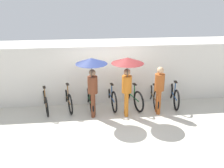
% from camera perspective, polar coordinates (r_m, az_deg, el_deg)
% --- Properties ---
extents(ground_plane, '(30.00, 30.00, 0.00)m').
position_cam_1_polar(ground_plane, '(7.84, 0.86, -9.48)').
color(ground_plane, beige).
extents(back_wall, '(12.60, 0.12, 2.13)m').
position_cam_1_polar(back_wall, '(9.00, -0.53, 2.02)').
color(back_wall, silver).
rests_on(back_wall, ground).
extents(parked_bicycle_0, '(0.57, 1.69, 1.05)m').
position_cam_1_polar(parked_bicycle_0, '(8.99, -15.05, -3.56)').
color(parked_bicycle_0, black).
rests_on(parked_bicycle_0, ground).
extents(parked_bicycle_1, '(0.56, 1.71, 1.10)m').
position_cam_1_polar(parked_bicycle_1, '(8.95, -10.15, -3.13)').
color(parked_bicycle_1, black).
rests_on(parked_bicycle_1, ground).
extents(parked_bicycle_2, '(0.44, 1.65, 1.00)m').
position_cam_1_polar(parked_bicycle_2, '(8.87, -5.21, -3.31)').
color(parked_bicycle_2, black).
rests_on(parked_bicycle_2, ground).
extents(parked_bicycle_3, '(0.44, 1.83, 1.01)m').
position_cam_1_polar(parked_bicycle_3, '(8.98, -0.34, -2.64)').
color(parked_bicycle_3, black).
rests_on(parked_bicycle_3, ground).
extents(parked_bicycle_4, '(0.61, 1.80, 0.98)m').
position_cam_1_polar(parked_bicycle_4, '(9.03, 4.55, -2.61)').
color(parked_bicycle_4, black).
rests_on(parked_bicycle_4, ground).
extents(parked_bicycle_5, '(0.44, 1.73, 1.00)m').
position_cam_1_polar(parked_bicycle_5, '(9.19, 9.29, -2.48)').
color(parked_bicycle_5, black).
rests_on(parked_bicycle_5, ground).
extents(parked_bicycle_6, '(0.44, 1.78, 1.05)m').
position_cam_1_polar(parked_bicycle_6, '(9.41, 13.81, -2.20)').
color(parked_bicycle_6, black).
rests_on(parked_bicycle_6, ground).
extents(pedestrian_leading, '(0.98, 0.98, 2.02)m').
position_cam_1_polar(pedestrian_leading, '(7.74, -4.62, 2.88)').
color(pedestrian_leading, brown).
rests_on(pedestrian_leading, ground).
extents(pedestrian_center, '(1.01, 1.01, 2.02)m').
position_cam_1_polar(pedestrian_center, '(7.78, 3.51, 3.09)').
color(pedestrian_center, '#C66B1E').
rests_on(pedestrian_center, ground).
extents(pedestrian_trailing, '(0.32, 0.32, 1.64)m').
position_cam_1_polar(pedestrian_trailing, '(8.36, 10.75, -0.63)').
color(pedestrian_trailing, '#9E4C1E').
rests_on(pedestrian_trailing, ground).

